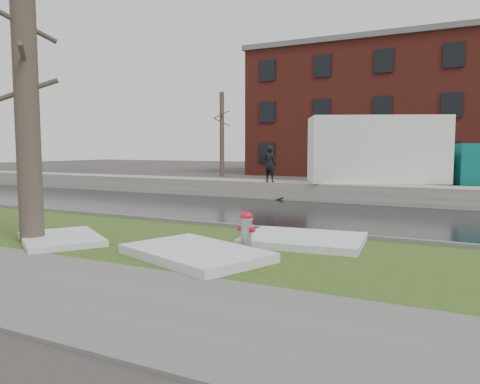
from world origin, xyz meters
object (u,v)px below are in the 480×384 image
at_px(box_truck, 402,156).
at_px(tree, 26,94).
at_px(worker, 270,164).
at_px(fire_hydrant, 247,228).

bearing_deg(box_truck, tree, -138.83).
height_order(tree, worker, tree).
bearing_deg(fire_hydrant, box_truck, 91.82).
height_order(fire_hydrant, box_truck, box_truck).
bearing_deg(tree, fire_hydrant, 18.79).
distance_m(fire_hydrant, worker, 10.05).
bearing_deg(tree, worker, 84.33).
relative_size(fire_hydrant, box_truck, 0.08).
bearing_deg(worker, tree, 91.00).
bearing_deg(box_truck, worker, -178.66).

